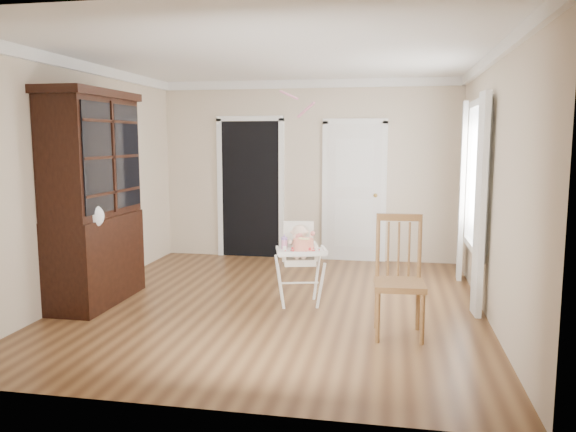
% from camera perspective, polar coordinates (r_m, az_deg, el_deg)
% --- Properties ---
extents(floor, '(5.00, 5.00, 0.00)m').
position_cam_1_polar(floor, '(6.33, -1.37, -8.93)').
color(floor, '#51321C').
rests_on(floor, ground).
extents(ceiling, '(5.00, 5.00, 0.00)m').
position_cam_1_polar(ceiling, '(6.13, -1.45, 16.02)').
color(ceiling, white).
rests_on(ceiling, wall_back).
extents(wall_back, '(4.50, 0.00, 4.50)m').
position_cam_1_polar(wall_back, '(8.54, 2.07, 4.61)').
color(wall_back, beige).
rests_on(wall_back, floor).
extents(wall_left, '(0.00, 5.00, 5.00)m').
position_cam_1_polar(wall_left, '(6.91, -20.03, 3.40)').
color(wall_left, beige).
rests_on(wall_left, floor).
extents(wall_right, '(0.00, 5.00, 5.00)m').
position_cam_1_polar(wall_right, '(6.04, 20.01, 2.84)').
color(wall_right, beige).
rests_on(wall_right, floor).
extents(crown_molding, '(4.50, 5.00, 0.12)m').
position_cam_1_polar(crown_molding, '(6.12, -1.45, 15.47)').
color(crown_molding, white).
rests_on(crown_molding, ceiling).
extents(doorway, '(1.06, 0.05, 2.22)m').
position_cam_1_polar(doorway, '(8.72, -3.83, 3.07)').
color(doorway, black).
rests_on(doorway, wall_back).
extents(closet_door, '(0.96, 0.09, 2.13)m').
position_cam_1_polar(closet_door, '(8.47, 6.73, 2.33)').
color(closet_door, white).
rests_on(closet_door, wall_back).
extents(window_right, '(0.13, 1.84, 2.30)m').
position_cam_1_polar(window_right, '(6.82, 18.30, 2.89)').
color(window_right, white).
rests_on(window_right, wall_right).
extents(high_chair, '(0.67, 0.77, 0.93)m').
position_cam_1_polar(high_chair, '(6.19, 1.17, -3.82)').
color(high_chair, white).
rests_on(high_chair, floor).
extents(baby, '(0.29, 0.21, 0.38)m').
position_cam_1_polar(baby, '(6.19, 1.17, -2.69)').
color(baby, beige).
rests_on(baby, high_chair).
extents(cake, '(0.28, 0.28, 0.13)m').
position_cam_1_polar(cake, '(5.97, 1.58, -2.93)').
color(cake, silver).
rests_on(cake, high_chair).
extents(sippy_cup, '(0.07, 0.07, 0.16)m').
position_cam_1_polar(sippy_cup, '(6.05, -0.38, -2.72)').
color(sippy_cup, pink).
rests_on(sippy_cup, high_chair).
extents(china_cabinet, '(0.62, 1.39, 2.35)m').
position_cam_1_polar(china_cabinet, '(6.56, -19.17, 1.71)').
color(china_cabinet, black).
rests_on(china_cabinet, floor).
extents(dining_chair, '(0.48, 0.48, 1.12)m').
position_cam_1_polar(dining_chair, '(5.34, 11.22, -6.42)').
color(dining_chair, brown).
rests_on(dining_chair, floor).
extents(streamer, '(0.31, 0.41, 0.15)m').
position_cam_1_polar(streamer, '(7.24, 0.07, 12.20)').
color(streamer, pink).
rests_on(streamer, ceiling).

